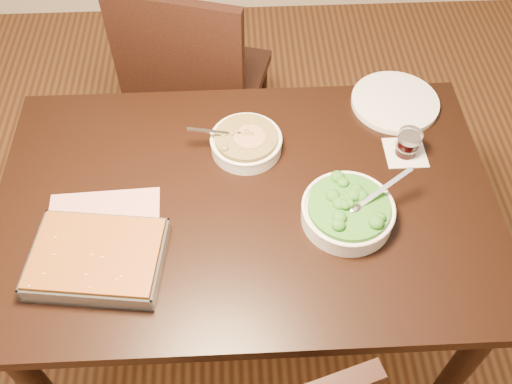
{
  "coord_description": "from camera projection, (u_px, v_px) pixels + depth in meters",
  "views": [
    {
      "loc": [
        -0.02,
        -0.96,
        2.02
      ],
      "look_at": [
        0.03,
        -0.02,
        0.8
      ],
      "focal_mm": 40.0,
      "sensor_mm": 36.0,
      "label": 1
    }
  ],
  "objects": [
    {
      "name": "ground",
      "position": [
        248.0,
        316.0,
        2.19
      ],
      "size": [
        4.0,
        4.0,
        0.0
      ],
      "primitive_type": "plane",
      "color": "#3F2012",
      "rests_on": "ground"
    },
    {
      "name": "stew_bowl",
      "position": [
        246.0,
        142.0,
        1.69
      ],
      "size": [
        0.24,
        0.21,
        0.08
      ],
      "color": "white",
      "rests_on": "table"
    },
    {
      "name": "dinner_plate",
      "position": [
        395.0,
        102.0,
        1.82
      ],
      "size": [
        0.28,
        0.28,
        0.02
      ],
      "primitive_type": "cylinder",
      "color": "white",
      "rests_on": "table"
    },
    {
      "name": "table",
      "position": [
        246.0,
        218.0,
        1.67
      ],
      "size": [
        1.4,
        0.9,
        0.75
      ],
      "color": "black",
      "rests_on": "ground"
    },
    {
      "name": "broccoli_bowl",
      "position": [
        348.0,
        211.0,
        1.53
      ],
      "size": [
        0.27,
        0.25,
        0.1
      ],
      "color": "white",
      "rests_on": "table"
    },
    {
      "name": "chair_far",
      "position": [
        194.0,
        82.0,
        2.18
      ],
      "size": [
        0.58,
        0.58,
        1.0
      ],
      "rotation": [
        0.0,
        0.0,
        2.85
      ],
      "color": "black",
      "rests_on": "ground"
    },
    {
      "name": "baking_dish",
      "position": [
        98.0,
        258.0,
        1.44
      ],
      "size": [
        0.36,
        0.28,
        0.06
      ],
      "rotation": [
        0.0,
        0.0,
        -0.13
      ],
      "color": "silver",
      "rests_on": "table"
    },
    {
      "name": "magazine_a",
      "position": [
        103.0,
        224.0,
        1.54
      ],
      "size": [
        0.31,
        0.24,
        0.01
      ],
      "primitive_type": "cube",
      "rotation": [
        0.0,
        0.0,
        0.04
      ],
      "color": "#AF324E",
      "rests_on": "table"
    },
    {
      "name": "coaster",
      "position": [
        405.0,
        153.0,
        1.7
      ],
      "size": [
        0.12,
        0.12,
        0.0
      ],
      "primitive_type": "cube",
      "color": "white",
      "rests_on": "table"
    },
    {
      "name": "wine_tumbler",
      "position": [
        408.0,
        143.0,
        1.66
      ],
      "size": [
        0.07,
        0.07,
        0.08
      ],
      "color": "black",
      "rests_on": "coaster"
    }
  ]
}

